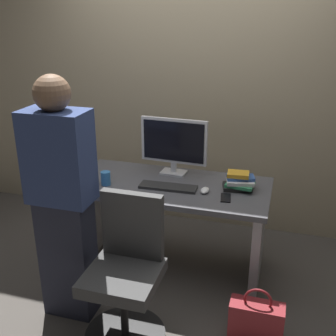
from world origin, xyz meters
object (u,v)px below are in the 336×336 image
at_px(person_at_desk, 63,202).
at_px(mouse, 205,190).
at_px(book_stack, 239,182).
at_px(cup_near_keyboard, 106,178).
at_px(desk, 170,210).
at_px(monitor, 174,143).
at_px(keyboard, 168,187).
at_px(handbag, 256,321).
at_px(cell_phone, 226,198).
at_px(office_chair, 126,276).

distance_m(person_at_desk, mouse, 1.01).
distance_m(person_at_desk, book_stack, 1.27).
xyz_separation_m(mouse, cup_near_keyboard, (-0.75, -0.07, 0.04)).
bearing_deg(desk, monitor, 98.30).
xyz_separation_m(person_at_desk, keyboard, (0.51, 0.63, -0.10)).
relative_size(book_stack, handbag, 0.66).
distance_m(mouse, cup_near_keyboard, 0.75).
relative_size(person_at_desk, cell_phone, 11.38).
bearing_deg(monitor, desk, -81.70).
relative_size(keyboard, handbag, 1.14).
relative_size(desk, book_stack, 6.03).
height_order(desk, office_chair, office_chair).
bearing_deg(monitor, office_chair, -91.08).
distance_m(office_chair, book_stack, 1.08).
xyz_separation_m(desk, mouse, (0.29, -0.08, 0.24)).
bearing_deg(mouse, monitor, 137.42).
bearing_deg(cell_phone, office_chair, -135.44).
bearing_deg(desk, person_at_desk, -125.47).
relative_size(monitor, cell_phone, 3.76).
relative_size(monitor, mouse, 5.41).
bearing_deg(person_at_desk, monitor, 62.97).
distance_m(keyboard, cell_phone, 0.44).
relative_size(mouse, handbag, 0.26).
xyz_separation_m(keyboard, book_stack, (0.51, 0.14, 0.05)).
height_order(office_chair, handbag, office_chair).
bearing_deg(desk, book_stack, 6.51).
bearing_deg(cell_phone, keyboard, 164.73).
height_order(office_chair, mouse, office_chair).
distance_m(mouse, book_stack, 0.27).
distance_m(office_chair, keyboard, 0.78).
distance_m(office_chair, cup_near_keyboard, 0.84).
bearing_deg(book_stack, cup_near_keyboard, -168.07).
distance_m(person_at_desk, monitor, 1.04).
bearing_deg(monitor, book_stack, -16.14).
bearing_deg(cell_phone, cup_near_keyboard, 172.70).
bearing_deg(handbag, office_chair, -167.67).
bearing_deg(handbag, desk, 140.60).
bearing_deg(book_stack, monitor, 163.86).
height_order(person_at_desk, monitor, person_at_desk).
bearing_deg(cell_phone, desk, 155.42).
distance_m(monitor, cup_near_keyboard, 0.60).
height_order(monitor, cup_near_keyboard, monitor).
distance_m(monitor, book_stack, 0.60).
bearing_deg(mouse, person_at_desk, -141.47).
bearing_deg(keyboard, handbag, -38.05).
distance_m(person_at_desk, cell_phone, 1.12).
xyz_separation_m(monitor, book_stack, (0.55, -0.16, -0.20)).
bearing_deg(book_stack, keyboard, -164.94).
distance_m(person_at_desk, handbag, 1.44).
relative_size(cell_phone, handbag, 0.38).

